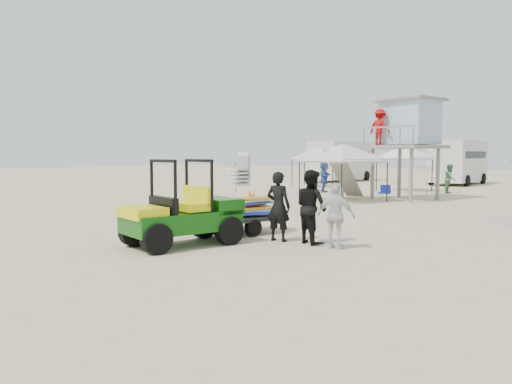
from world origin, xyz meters
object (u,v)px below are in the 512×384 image
Objects in this scene: utility_cart at (180,206)px; lifeguard_tower at (405,126)px; man_left at (278,206)px; surf_trailer at (241,205)px.

utility_cart is 0.62× the size of lifeguard_tower.
man_left is (1.52, 2.04, -0.07)m from utility_cart.
surf_trailer is 13.64m from lifeguard_tower.
utility_cart reaches higher than surf_trailer.
lifeguard_tower is at bearing 92.80° from surf_trailer.
lifeguard_tower is (-0.64, 15.67, 2.65)m from utility_cart.
man_left is 14.07m from lifeguard_tower.
utility_cart is 15.91m from lifeguard_tower.
lifeguard_tower reaches higher than surf_trailer.
utility_cart is at bearing 45.21° from man_left.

